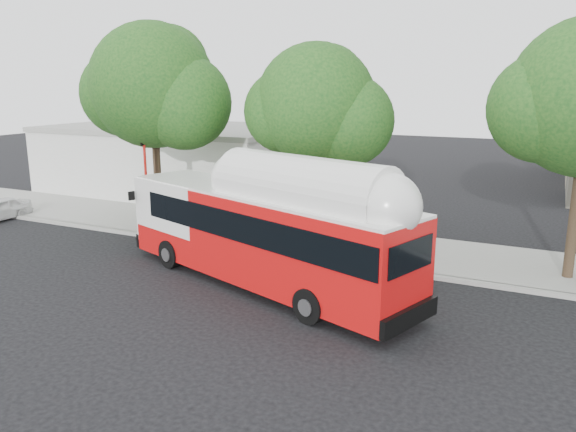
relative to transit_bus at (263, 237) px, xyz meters
name	(u,v)px	position (x,y,z in m)	size (l,w,h in m)	color
ground	(272,294)	(0.66, -0.60, -1.79)	(120.00, 120.00, 0.00)	black
sidewalk	(340,243)	(0.66, 5.90, -1.71)	(60.00, 5.00, 0.15)	gray
curb_strip	(317,260)	(0.66, 3.30, -1.71)	(60.00, 0.30, 0.15)	gray
red_curb_segment	(251,250)	(-2.34, 3.30, -1.71)	(10.00, 0.32, 0.16)	maroon
street_tree_left	(162,91)	(-7.87, 4.96, 4.82)	(6.67, 5.80, 9.74)	#2D2116
street_tree_mid	(325,109)	(0.06, 5.46, 4.12)	(5.75, 5.00, 8.62)	#2D2116
low_commercial_bldg	(179,158)	(-13.34, 13.40, 0.36)	(16.20, 10.20, 4.25)	silver
transit_bus	(263,237)	(0.00, 0.00, 0.00)	(12.94, 6.42, 3.82)	red
signal_pole	(147,187)	(-8.07, 3.72, 0.49)	(0.13, 0.42, 4.45)	red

